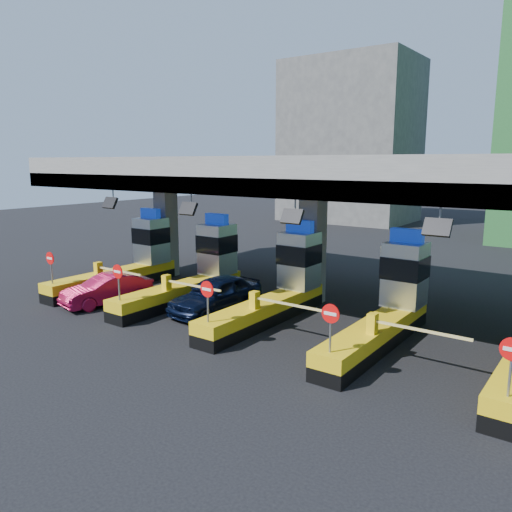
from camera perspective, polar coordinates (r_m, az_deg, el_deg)
The scene contains 9 objects.
ground at distance 22.31m, azimuth 2.46°, elevation -6.99°, with size 120.00×120.00×0.00m, color black.
toll_canopy at distance 23.71m, azimuth 6.48°, elevation 9.08°, with size 28.00×12.09×7.00m.
toll_lane_far_left at distance 28.73m, azimuth -14.03°, elevation -0.41°, with size 4.43×8.00×4.16m.
toll_lane_left at distance 25.16m, azimuth -6.68°, elevation -1.72°, with size 4.43×8.00×4.16m.
toll_lane_center at distance 22.15m, azimuth 2.90°, elevation -3.37°, with size 4.43×8.00×4.16m.
toll_lane_right at distance 19.96m, azimuth 15.04°, elevation -5.32°, with size 4.43×8.00×4.16m.
bg_building_concrete at distance 59.61m, azimuth 10.74°, elevation 12.68°, with size 14.00×10.00×18.00m, color #4C4C49.
van at distance 22.88m, azimuth -4.59°, elevation -4.39°, with size 1.97×4.89×1.67m, color black.
red_car at distance 25.17m, azimuth -16.64°, elevation -3.69°, with size 1.51×4.34×1.43m, color maroon.
Camera 1 is at (11.73, -17.72, 6.79)m, focal length 35.00 mm.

